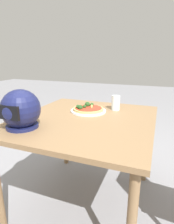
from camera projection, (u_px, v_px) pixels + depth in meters
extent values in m
plane|color=gray|center=(86.00, 200.00, 1.59)|extent=(14.00, 14.00, 0.00)
cube|color=olive|center=(85.00, 120.00, 1.38)|extent=(0.97, 1.06, 0.03)
cylinder|color=olive|center=(146.00, 147.00, 1.76)|extent=(0.05, 0.05, 0.70)
cylinder|color=olive|center=(65.00, 134.00, 2.06)|extent=(0.05, 0.05, 0.70)
cylinder|color=white|center=(88.00, 111.00, 1.54)|extent=(0.29, 0.29, 0.01)
cylinder|color=tan|center=(88.00, 109.00, 1.53)|extent=(0.25, 0.25, 0.02)
cylinder|color=red|center=(88.00, 108.00, 1.53)|extent=(0.22, 0.22, 0.00)
sphere|color=#234C1E|center=(78.00, 107.00, 1.52)|extent=(0.03, 0.03, 0.03)
sphere|color=#234C1E|center=(92.00, 105.00, 1.59)|extent=(0.03, 0.03, 0.03)
sphere|color=#234C1E|center=(85.00, 107.00, 1.53)|extent=(0.03, 0.03, 0.03)
sphere|color=#234C1E|center=(80.00, 107.00, 1.49)|extent=(0.04, 0.04, 0.04)
sphere|color=#234C1E|center=(87.00, 104.00, 1.58)|extent=(0.04, 0.04, 0.04)
cylinder|color=#E0D172|center=(92.00, 106.00, 1.54)|extent=(0.02, 0.02, 0.01)
cylinder|color=#E0D172|center=(92.00, 106.00, 1.53)|extent=(0.02, 0.02, 0.02)
cylinder|color=#E0D172|center=(80.00, 107.00, 1.51)|extent=(0.02, 0.02, 0.01)
sphere|color=#191E4C|center=(21.00, 109.00, 1.16)|extent=(0.24, 0.24, 0.24)
cylinder|color=#191E4C|center=(23.00, 126.00, 1.19)|extent=(0.20, 0.20, 0.02)
cube|color=black|center=(8.00, 113.00, 1.06)|extent=(0.15, 0.02, 0.08)
cylinder|color=silver|center=(116.00, 103.00, 1.57)|extent=(0.07, 0.07, 0.12)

